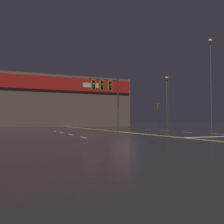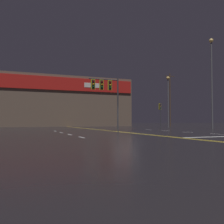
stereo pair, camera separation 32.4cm
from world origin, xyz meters
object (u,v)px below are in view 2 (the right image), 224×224
traffic_signal_median (106,89)px  streetlight_near_right (212,73)px  streetlight_near_left (168,94)px  traffic_signal_corner_northeast (160,110)px

traffic_signal_median → streetlight_near_right: size_ratio=0.44×
streetlight_near_left → streetlight_near_right: bearing=-90.2°
streetlight_near_left → traffic_signal_corner_northeast: bearing=-142.3°
traffic_signal_corner_northeast → streetlight_near_right: size_ratio=0.31×
traffic_signal_median → streetlight_near_right: streetlight_near_right is taller
traffic_signal_median → traffic_signal_corner_northeast: size_ratio=1.39×
streetlight_near_left → streetlight_near_right: (-0.03, -10.22, 1.88)m
traffic_signal_median → traffic_signal_corner_northeast: bearing=39.8°
traffic_signal_corner_northeast → streetlight_near_left: (3.20, 2.48, 2.84)m
streetlight_near_left → streetlight_near_right: streetlight_near_right is taller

